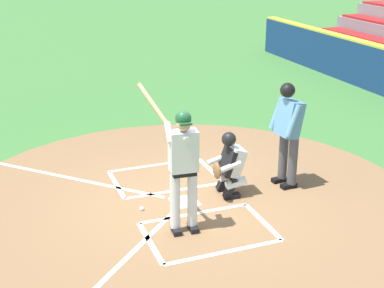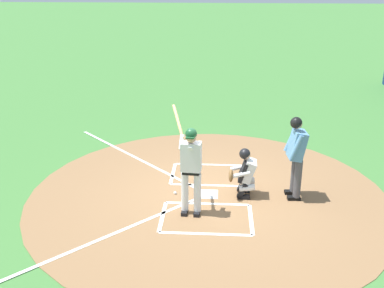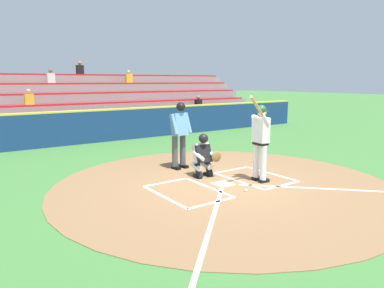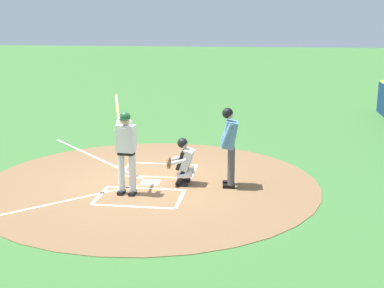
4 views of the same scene
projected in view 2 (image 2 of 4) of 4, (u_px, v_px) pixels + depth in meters
ground_plane at (208, 195)px, 10.29m from camera, size 120.00×120.00×0.00m
dirt_circle at (208, 194)px, 10.29m from camera, size 8.00×8.00×0.01m
home_plate_and_chalk at (169, 193)px, 10.33m from camera, size 7.93×4.91×0.01m
batter at (191, 165)px, 9.11m from camera, size 0.97×0.66×2.13m
catcher at (245, 172)px, 10.02m from camera, size 0.59×0.62×1.13m
plate_umpire at (296, 152)px, 9.79m from camera, size 0.60×0.45×1.86m
baseball at (175, 193)px, 10.29m from camera, size 0.07×0.07×0.07m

